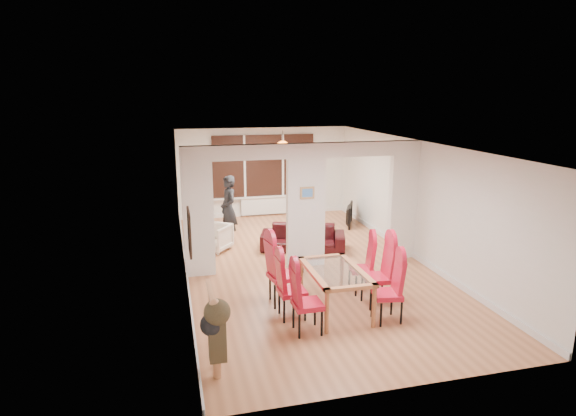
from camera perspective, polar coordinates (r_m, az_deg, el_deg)
name	(u,v)px	position (r m, az deg, el deg)	size (l,w,h in m)	color
floor	(305,265)	(10.32, 2.06, -6.81)	(5.00, 9.00, 0.01)	#BC764C
room_walls	(306,206)	(9.95, 2.12, 0.23)	(5.00, 9.00, 2.60)	silver
divider_wall	(306,206)	(9.95, 2.12, 0.23)	(5.00, 0.18, 2.60)	white
bay_window_blinds	(264,166)	(14.15, -2.89, 5.03)	(3.00, 0.08, 1.80)	black
radiator	(265,206)	(14.34, -2.80, 0.26)	(1.40, 0.08, 0.50)	white
pendant_light	(283,147)	(13.03, -0.63, 7.20)	(0.36, 0.36, 0.36)	orange
stair_newel	(212,321)	(6.83, -8.97, -13.07)	(0.40, 1.20, 1.10)	tan
wall_poster	(189,232)	(7.18, -11.62, -2.82)	(0.04, 0.52, 0.67)	gray
pillar_photo	(307,193)	(9.79, 2.30, 1.81)	(0.30, 0.03, 0.25)	#4C8CD8
dining_table	(335,290)	(8.21, 5.58, -9.65)	(0.87, 1.55, 0.73)	#B76E43
dining_chair_la	(308,299)	(7.42, 2.33, -10.74)	(0.43, 0.43, 1.08)	red
dining_chair_lb	(292,287)	(7.87, 0.48, -9.29)	(0.43, 0.43, 1.07)	red
dining_chair_lc	(283,271)	(8.35, -0.55, -7.49)	(0.47, 0.47, 1.18)	red
dining_chair_ra	(387,289)	(7.92, 11.70, -9.43)	(0.43, 0.43, 1.07)	red
dining_chair_rb	(377,273)	(8.44, 10.56, -7.57)	(0.46, 0.46, 1.16)	red
dining_chair_rc	(362,265)	(8.94, 8.73, -6.73)	(0.41, 0.41, 1.03)	red
sofa	(303,238)	(11.27, 1.77, -3.52)	(1.94, 0.76, 0.57)	black
armchair	(214,237)	(11.31, -8.77, -3.46)	(0.67, 0.69, 0.63)	silver
person	(229,209)	(11.78, -7.07, -0.14)	(0.39, 0.60, 1.65)	black
television	(347,215)	(13.40, 6.96, -0.79)	(0.13, 1.03, 0.59)	black
coffee_table	(300,230)	(12.47, 1.39, -2.60)	(1.07, 0.54, 0.25)	#351A12
bottle	(299,221)	(12.28, 1.33, -1.57)	(0.07, 0.07, 0.29)	#143F19
bowl	(294,226)	(12.29, 0.67, -2.12)	(0.21, 0.21, 0.05)	#351A12
shoes	(296,269)	(9.99, 0.96, -7.19)	(0.25, 0.27, 0.10)	black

